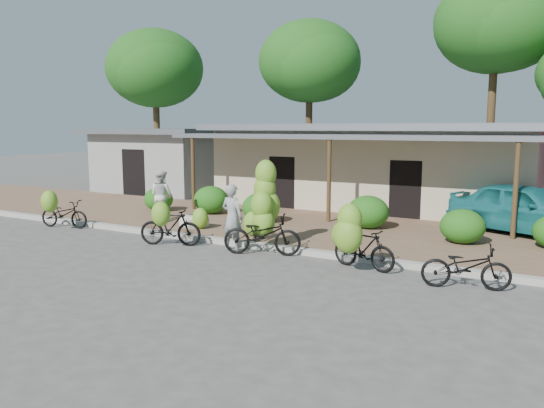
{
  "coord_description": "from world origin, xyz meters",
  "views": [
    {
      "loc": [
        6.92,
        -9.87,
        3.21
      ],
      "look_at": [
        0.06,
        2.21,
        1.2
      ],
      "focal_mm": 35.0,
      "sensor_mm": 36.0,
      "label": 1
    }
  ],
  "objects_px": {
    "tree_far_center": "(307,60)",
    "bike_left": "(169,225)",
    "bike_center": "(263,219)",
    "bike_far_right": "(466,267)",
    "tree_back_left": "(154,67)",
    "bike_right": "(358,241)",
    "sack_near": "(194,221)",
    "bike_far_left": "(62,212)",
    "bystander": "(162,195)",
    "sack_far": "(191,222)",
    "teal_van": "(526,209)",
    "vendor": "(232,217)",
    "tree_center_right": "(492,23)"
  },
  "relations": [
    {
      "from": "bike_center",
      "to": "teal_van",
      "type": "height_order",
      "value": "bike_center"
    },
    {
      "from": "vendor",
      "to": "bike_far_left",
      "type": "bearing_deg",
      "value": 5.49
    },
    {
      "from": "tree_far_center",
      "to": "sack_far",
      "type": "xyz_separation_m",
      "value": [
        2.32,
        -13.04,
        -6.49
      ]
    },
    {
      "from": "bike_far_left",
      "to": "bystander",
      "type": "bearing_deg",
      "value": -58.65
    },
    {
      "from": "bike_far_left",
      "to": "sack_far",
      "type": "relative_size",
      "value": 2.4
    },
    {
      "from": "bike_left",
      "to": "tree_back_left",
      "type": "bearing_deg",
      "value": 22.93
    },
    {
      "from": "bystander",
      "to": "teal_van",
      "type": "xyz_separation_m",
      "value": [
        10.79,
        3.44,
        -0.09
      ]
    },
    {
      "from": "tree_far_center",
      "to": "bike_center",
      "type": "xyz_separation_m",
      "value": [
        5.81,
        -14.46,
        -5.86
      ]
    },
    {
      "from": "sack_far",
      "to": "teal_van",
      "type": "xyz_separation_m",
      "value": [
        9.21,
        3.92,
        0.61
      ]
    },
    {
      "from": "bike_center",
      "to": "bike_far_right",
      "type": "relative_size",
      "value": 1.31
    },
    {
      "from": "tree_far_center",
      "to": "bike_far_right",
      "type": "relative_size",
      "value": 4.81
    },
    {
      "from": "tree_far_center",
      "to": "bystander",
      "type": "xyz_separation_m",
      "value": [
        0.74,
        -12.56,
        -5.78
      ]
    },
    {
      "from": "tree_center_right",
      "to": "bike_right",
      "type": "distance_m",
      "value": 17.04
    },
    {
      "from": "bike_right",
      "to": "sack_far",
      "type": "relative_size",
      "value": 2.22
    },
    {
      "from": "tree_center_right",
      "to": "bike_right",
      "type": "height_order",
      "value": "tree_center_right"
    },
    {
      "from": "bike_left",
      "to": "vendor",
      "type": "xyz_separation_m",
      "value": [
        1.78,
        0.44,
        0.29
      ]
    },
    {
      "from": "bike_center",
      "to": "sack_far",
      "type": "xyz_separation_m",
      "value": [
        -3.49,
        1.42,
        -0.63
      ]
    },
    {
      "from": "vendor",
      "to": "bike_left",
      "type": "bearing_deg",
      "value": 18.31
    },
    {
      "from": "tree_back_left",
      "to": "bike_far_right",
      "type": "xyz_separation_m",
      "value": [
        18.9,
        -12.12,
        -6.08
      ]
    },
    {
      "from": "tree_center_right",
      "to": "sack_near",
      "type": "bearing_deg",
      "value": -116.57
    },
    {
      "from": "tree_back_left",
      "to": "bike_right",
      "type": "relative_size",
      "value": 5.14
    },
    {
      "from": "bike_center",
      "to": "teal_van",
      "type": "distance_m",
      "value": 7.82
    },
    {
      "from": "bike_far_left",
      "to": "tree_center_right",
      "type": "bearing_deg",
      "value": -47.4
    },
    {
      "from": "tree_far_center",
      "to": "bike_center",
      "type": "distance_m",
      "value": 16.64
    },
    {
      "from": "sack_near",
      "to": "teal_van",
      "type": "distance_m",
      "value": 9.95
    },
    {
      "from": "tree_far_center",
      "to": "sack_near",
      "type": "distance_m",
      "value": 14.58
    },
    {
      "from": "tree_back_left",
      "to": "bike_far_left",
      "type": "distance_m",
      "value": 14.7
    },
    {
      "from": "tree_far_center",
      "to": "vendor",
      "type": "relative_size",
      "value": 4.99
    },
    {
      "from": "bike_left",
      "to": "bike_center",
      "type": "height_order",
      "value": "bike_center"
    },
    {
      "from": "bike_right",
      "to": "vendor",
      "type": "bearing_deg",
      "value": 97.56
    },
    {
      "from": "tree_back_left",
      "to": "sack_far",
      "type": "distance_m",
      "value": 15.7
    },
    {
      "from": "tree_center_right",
      "to": "bike_center",
      "type": "distance_m",
      "value": 16.81
    },
    {
      "from": "sack_near",
      "to": "sack_far",
      "type": "xyz_separation_m",
      "value": [
        -0.0,
        -0.18,
        -0.01
      ]
    },
    {
      "from": "vendor",
      "to": "teal_van",
      "type": "bearing_deg",
      "value": -135.4
    },
    {
      "from": "vendor",
      "to": "bystander",
      "type": "distance_m",
      "value": 4.72
    },
    {
      "from": "bike_far_left",
      "to": "sack_far",
      "type": "xyz_separation_m",
      "value": [
        3.84,
        1.71,
        -0.27
      ]
    },
    {
      "from": "tree_far_center",
      "to": "bike_left",
      "type": "distance_m",
      "value": 16.59
    },
    {
      "from": "bike_far_right",
      "to": "bystander",
      "type": "xyz_separation_m",
      "value": [
        -10.16,
        2.56,
        0.51
      ]
    },
    {
      "from": "bike_far_left",
      "to": "tree_far_center",
      "type": "bearing_deg",
      "value": -18.69
    },
    {
      "from": "bike_left",
      "to": "bike_right",
      "type": "relative_size",
      "value": 1.07
    },
    {
      "from": "tree_back_left",
      "to": "teal_van",
      "type": "xyz_separation_m",
      "value": [
        19.52,
        -6.11,
        -5.66
      ]
    },
    {
      "from": "tree_back_left",
      "to": "bike_far_right",
      "type": "distance_m",
      "value": 23.26
    },
    {
      "from": "teal_van",
      "to": "vendor",
      "type": "bearing_deg",
      "value": 152.04
    },
    {
      "from": "tree_far_center",
      "to": "bike_right",
      "type": "relative_size",
      "value": 5.27
    },
    {
      "from": "tree_back_left",
      "to": "tree_center_right",
      "type": "height_order",
      "value": "tree_center_right"
    },
    {
      "from": "tree_far_center",
      "to": "sack_near",
      "type": "xyz_separation_m",
      "value": [
        2.32,
        -12.86,
        -6.48
      ]
    },
    {
      "from": "bike_far_left",
      "to": "vendor",
      "type": "height_order",
      "value": "vendor"
    },
    {
      "from": "bike_far_right",
      "to": "sack_far",
      "type": "bearing_deg",
      "value": 61.3
    },
    {
      "from": "bike_left",
      "to": "teal_van",
      "type": "bearing_deg",
      "value": -74.32
    },
    {
      "from": "bystander",
      "to": "vendor",
      "type": "bearing_deg",
      "value": 157.17
    }
  ]
}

